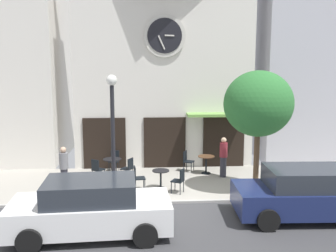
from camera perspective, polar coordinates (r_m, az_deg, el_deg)
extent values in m
cube|color=#9E998E|center=(14.98, 0.12, -8.70)|extent=(26.20, 4.66, 0.05)
cube|color=#38383A|center=(9.87, 2.43, -18.48)|extent=(26.20, 6.43, 0.05)
cube|color=#A8A5A0|center=(12.79, 0.84, -11.55)|extent=(26.20, 0.12, 0.08)
cube|color=silver|center=(17.67, -0.73, 7.63)|extent=(8.11, 2.13, 8.22)
cylinder|color=beige|center=(16.59, -0.53, 13.65)|extent=(1.84, 0.10, 1.84)
cylinder|color=black|center=(16.53, -0.52, 13.66)|extent=(1.51, 0.04, 1.51)
cube|color=beige|center=(16.51, 0.23, 13.69)|extent=(0.41, 0.03, 0.07)
cube|color=beige|center=(16.47, -0.99, 12.66)|extent=(0.32, 0.03, 0.61)
cube|color=black|center=(16.96, -9.68, -2.63)|extent=(1.89, 0.10, 2.30)
cube|color=black|center=(16.90, -0.51, -2.55)|extent=(1.89, 0.10, 2.30)
cube|color=black|center=(17.26, 8.50, -2.40)|extent=(1.89, 0.10, 2.30)
cube|color=#72A84C|center=(16.67, 7.37, 1.75)|extent=(2.60, 0.90, 0.12)
cube|color=#B2B2BC|center=(20.18, 21.20, 13.50)|extent=(5.28, 3.45, 12.65)
cylinder|color=black|center=(13.29, -8.22, -10.20)|extent=(0.32, 0.32, 0.36)
cylinder|color=black|center=(12.82, -8.40, -2.65)|extent=(0.14, 0.14, 3.92)
sphere|color=white|center=(12.57, -8.62, 6.97)|extent=(0.36, 0.36, 0.36)
cylinder|color=brown|center=(13.97, 13.36, -5.09)|extent=(0.20, 0.20, 2.38)
ellipsoid|color=#2D7033|center=(13.63, 13.68, 3.34)|extent=(2.48, 2.24, 2.36)
cylinder|color=black|center=(15.85, -8.51, -6.34)|extent=(0.07, 0.07, 0.73)
cylinder|color=black|center=(15.94, -8.48, -7.56)|extent=(0.40, 0.40, 0.03)
cylinder|color=black|center=(15.75, -8.54, -5.05)|extent=(0.76, 0.76, 0.03)
cylinder|color=black|center=(14.10, -1.12, -8.23)|extent=(0.07, 0.07, 0.71)
cylinder|color=black|center=(14.21, -1.11, -9.53)|extent=(0.40, 0.40, 0.03)
cylinder|color=black|center=(14.00, -1.12, -6.85)|extent=(0.64, 0.64, 0.03)
cylinder|color=black|center=(16.15, 5.85, -5.95)|extent=(0.07, 0.07, 0.76)
cylinder|color=black|center=(16.25, 5.83, -7.19)|extent=(0.40, 0.40, 0.03)
cylinder|color=brown|center=(16.06, 5.88, -4.64)|extent=(0.71, 0.71, 0.03)
cube|color=black|center=(15.34, -10.60, -6.59)|extent=(0.56, 0.56, 0.04)
cube|color=black|center=(15.16, -11.09, -5.91)|extent=(0.33, 0.26, 0.45)
cylinder|color=black|center=(15.41, -9.68, -7.36)|extent=(0.03, 0.03, 0.45)
cylinder|color=black|center=(15.63, -10.61, -7.15)|extent=(0.03, 0.03, 0.45)
cylinder|color=black|center=(15.17, -10.55, -7.64)|extent=(0.03, 0.03, 0.45)
cylinder|color=black|center=(15.40, -11.48, -7.43)|extent=(0.03, 0.03, 0.45)
cube|color=black|center=(13.64, 1.47, -8.40)|extent=(0.54, 0.54, 0.04)
cube|color=black|center=(13.51, 2.19, -7.58)|extent=(0.21, 0.36, 0.45)
cylinder|color=black|center=(13.92, 1.08, -9.01)|extent=(0.03, 0.03, 0.45)
cylinder|color=black|center=(13.63, 0.52, -9.42)|extent=(0.03, 0.03, 0.45)
cylinder|color=black|center=(13.80, 2.40, -9.18)|extent=(0.03, 0.03, 0.45)
cylinder|color=black|center=(13.50, 1.87, -9.59)|extent=(0.03, 0.03, 0.45)
cube|color=black|center=(16.57, -8.29, -5.36)|extent=(0.48, 0.48, 0.04)
cube|color=black|center=(16.68, -8.11, -4.46)|extent=(0.38, 0.13, 0.45)
cylinder|color=black|center=(16.52, -9.02, -6.23)|extent=(0.03, 0.03, 0.45)
cylinder|color=black|center=(16.42, -7.89, -6.30)|extent=(0.03, 0.03, 0.45)
cylinder|color=black|center=(16.83, -8.64, -5.93)|extent=(0.03, 0.03, 0.45)
cylinder|color=black|center=(16.73, -7.54, -6.00)|extent=(0.03, 0.03, 0.45)
cube|color=black|center=(15.31, -6.33, -6.51)|extent=(0.55, 0.55, 0.04)
cube|color=black|center=(15.16, -5.77, -5.78)|extent=(0.22, 0.35, 0.45)
cylinder|color=black|center=(15.60, -6.51, -7.08)|extent=(0.03, 0.03, 0.45)
cylinder|color=black|center=(15.32, -7.20, -7.39)|extent=(0.03, 0.03, 0.45)
cylinder|color=black|center=(15.42, -5.44, -7.25)|extent=(0.03, 0.03, 0.45)
cylinder|color=black|center=(15.15, -6.11, -7.57)|extent=(0.03, 0.03, 0.45)
cube|color=black|center=(14.01, -4.37, -7.96)|extent=(0.45, 0.45, 0.04)
cube|color=black|center=(13.92, -5.12, -7.11)|extent=(0.09, 0.38, 0.45)
cylinder|color=black|center=(13.93, -3.57, -9.01)|extent=(0.03, 0.03, 0.45)
cylinder|color=black|center=(14.25, -3.76, -8.60)|extent=(0.03, 0.03, 0.45)
cylinder|color=black|center=(13.89, -4.97, -9.09)|extent=(0.03, 0.03, 0.45)
cylinder|color=black|center=(14.21, -5.13, -8.67)|extent=(0.03, 0.03, 0.45)
cube|color=black|center=(16.37, 3.21, -5.45)|extent=(0.54, 0.54, 0.04)
cube|color=black|center=(16.37, 2.62, -4.63)|extent=(0.20, 0.36, 0.45)
cylinder|color=black|center=(16.22, 3.57, -6.42)|extent=(0.03, 0.03, 0.45)
cylinder|color=black|center=(16.53, 3.96, -6.12)|extent=(0.03, 0.03, 0.45)
cylinder|color=black|center=(16.33, 2.44, -6.30)|extent=(0.03, 0.03, 0.45)
cylinder|color=black|center=(16.64, 2.84, -6.01)|extent=(0.03, 0.03, 0.45)
cylinder|color=#2D2D38|center=(15.76, 8.44, -6.20)|extent=(0.36, 0.36, 0.85)
cylinder|color=maroon|center=(15.59, 8.51, -3.63)|extent=(0.44, 0.44, 0.60)
sphere|color=tan|center=(15.50, 8.54, -2.15)|extent=(0.22, 0.22, 0.22)
cylinder|color=#2D2D38|center=(14.36, -15.56, -7.95)|extent=(0.37, 0.37, 0.85)
cylinder|color=slate|center=(14.17, -15.68, -5.14)|extent=(0.45, 0.45, 0.60)
sphere|color=tan|center=(14.08, -15.75, -3.52)|extent=(0.22, 0.22, 0.22)
cube|color=white|center=(10.58, -11.70, -13.00)|extent=(4.38, 2.01, 0.75)
cube|color=#262B33|center=(10.36, -11.82, -9.63)|extent=(2.48, 1.70, 0.60)
cylinder|color=black|center=(9.84, -3.51, -16.33)|extent=(0.65, 0.25, 0.64)
cylinder|color=black|center=(11.49, -4.02, -12.51)|extent=(0.65, 0.25, 0.64)
cylinder|color=black|center=(10.11, -20.48, -16.18)|extent=(0.65, 0.25, 0.64)
cylinder|color=black|center=(11.72, -18.36, -12.51)|extent=(0.65, 0.25, 0.64)
cube|color=navy|center=(12.19, 20.44, -10.41)|extent=(4.37, 1.98, 0.75)
cube|color=#262B33|center=(11.99, 20.61, -7.45)|extent=(2.47, 1.68, 0.60)
cylinder|color=black|center=(11.03, 15.08, -13.73)|extent=(0.65, 0.25, 0.64)
cylinder|color=black|center=(12.65, 12.75, -10.66)|extent=(0.65, 0.25, 0.64)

